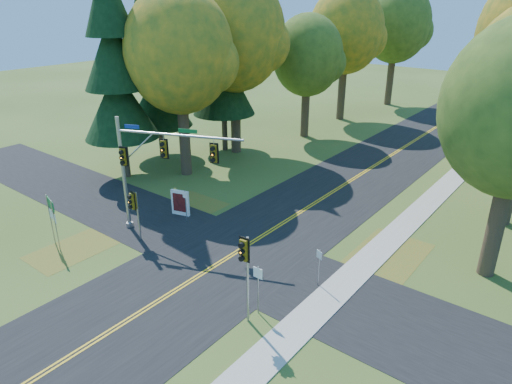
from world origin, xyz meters
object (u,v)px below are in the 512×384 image
Objects in this scene: east_signal_pole at (245,259)px; route_sign_cluster at (52,212)px; traffic_mast at (151,162)px; info_kiosk at (180,203)px.

route_sign_cluster is (-12.71, -1.48, -1.08)m from east_signal_pole.
route_sign_cluster is (-3.02, -4.78, -2.32)m from traffic_mast.
info_kiosk is at bearing 85.81° from route_sign_cluster.
traffic_mast is 4.14× the size of info_kiosk.
east_signal_pole is at bearing 21.67° from route_sign_cluster.
traffic_mast is at bearing 72.78° from route_sign_cluster.
traffic_mast is 2.32× the size of route_sign_cluster.
east_signal_pole is 11.94m from info_kiosk.
info_kiosk is at bearing 145.74° from east_signal_pole.
route_sign_cluster reaches higher than info_kiosk.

